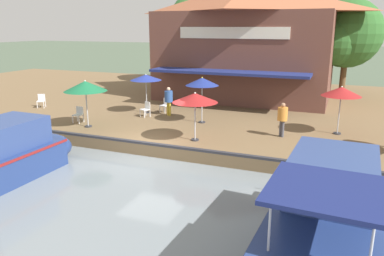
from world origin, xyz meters
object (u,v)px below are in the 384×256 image
patio_umbrella_mid_patio_right (341,92)px  person_mid_patio (282,116)px  cafe_chair_back_row_seat (165,105)px  person_near_entrance (169,98)px  patio_umbrella_far_corner (202,82)px  cafe_chair_mid_patio (146,108)px  patio_umbrella_back_row (85,86)px  patio_umbrella_by_entrance (146,78)px  patio_umbrella_near_quay_edge (195,98)px  tree_upstream_bank (193,23)px  waterfront_restaurant (249,39)px  motorboat_mid_row (328,213)px  tree_downstream_bank (345,35)px  cafe_chair_under_first_umbrella (79,114)px  cafe_chair_facing_river (41,100)px

patio_umbrella_mid_patio_right → person_mid_patio: (1.46, -2.43, -1.06)m
cafe_chair_back_row_seat → person_near_entrance: size_ratio=0.51×
patio_umbrella_far_corner → cafe_chair_mid_patio: (-0.13, -3.47, -1.73)m
patio_umbrella_back_row → person_near_entrance: bearing=144.5°
patio_umbrella_mid_patio_right → patio_umbrella_far_corner: patio_umbrella_far_corner is taller
patio_umbrella_by_entrance → patio_umbrella_near_quay_edge: 6.33m
patio_umbrella_near_quay_edge → tree_upstream_bank: bearing=-158.1°
waterfront_restaurant → patio_umbrella_back_row: size_ratio=5.03×
cafe_chair_back_row_seat → motorboat_mid_row: size_ratio=0.12×
person_near_entrance → tree_downstream_bank: bearing=139.4°
person_near_entrance → cafe_chair_back_row_seat: bearing=-140.0°
cafe_chair_back_row_seat → person_mid_patio: bearing=70.2°
patio_umbrella_mid_patio_right → patio_umbrella_far_corner: (0.37, -6.82, 0.14)m
cafe_chair_back_row_seat → cafe_chair_mid_patio: bearing=-20.8°
patio_umbrella_by_entrance → patio_umbrella_mid_patio_right: (0.65, 10.72, -0.05)m
motorboat_mid_row → tree_upstream_bank: bearing=-150.7°
cafe_chair_mid_patio → person_mid_patio: (1.21, 7.86, 0.53)m
motorboat_mid_row → cafe_chair_under_first_umbrella: bearing=-116.8°
tree_downstream_bank → cafe_chair_facing_river: bearing=-56.6°
person_near_entrance → person_mid_patio: size_ratio=1.02×
patio_umbrella_mid_patio_right → person_near_entrance: bearing=-93.2°
patio_umbrella_by_entrance → cafe_chair_facing_river: bearing=-80.7°
cafe_chair_back_row_seat → cafe_chair_under_first_umbrella: bearing=-39.4°
patio_umbrella_by_entrance → person_near_entrance: bearing=85.0°
patio_umbrella_by_entrance → cafe_chair_back_row_seat: patio_umbrella_by_entrance is taller
patio_umbrella_far_corner → person_mid_patio: bearing=76.1°
person_mid_patio → cafe_chair_facing_river: bearing=-93.6°
patio_umbrella_near_quay_edge → motorboat_mid_row: size_ratio=0.32×
patio_umbrella_mid_patio_right → motorboat_mid_row: patio_umbrella_mid_patio_right is taller
cafe_chair_mid_patio → cafe_chair_under_first_umbrella: size_ratio=1.00×
person_near_entrance → tree_upstream_bank: tree_upstream_bank is taller
patio_umbrella_mid_patio_right → cafe_chair_under_first_umbrella: (2.78, -13.00, -1.59)m
cafe_chair_mid_patio → motorboat_mid_row: size_ratio=0.12×
cafe_chair_mid_patio → cafe_chair_facing_river: (0.25, -7.41, 0.00)m
patio_umbrella_mid_patio_right → patio_umbrella_near_quay_edge: (3.54, -5.98, -0.10)m
patio_umbrella_mid_patio_right → person_mid_patio: size_ratio=1.44×
cafe_chair_facing_river → person_near_entrance: 8.59m
waterfront_restaurant → patio_umbrella_far_corner: bearing=-1.6°
cafe_chair_back_row_seat → motorboat_mid_row: (10.50, 9.72, -0.10)m
motorboat_mid_row → patio_umbrella_mid_patio_right: bearing=179.8°
person_mid_patio → tree_upstream_bank: (-14.72, -10.30, 4.31)m
cafe_chair_under_first_umbrella → motorboat_mid_row: (6.54, 12.97, -0.10)m
person_near_entrance → person_mid_patio: person_near_entrance is taller
patio_umbrella_by_entrance → cafe_chair_under_first_umbrella: 4.43m
tree_upstream_bank → person_near_entrance: bearing=15.5°
person_near_entrance → cafe_chair_facing_river: bearing=-83.2°
waterfront_restaurant → patio_umbrella_mid_patio_right: 11.09m
patio_umbrella_back_row → tree_upstream_bank: bearing=-177.3°
patio_umbrella_back_row → person_near_entrance: (-3.88, 2.77, -1.08)m
patio_umbrella_back_row → tree_downstream_bank: bearing=140.7°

